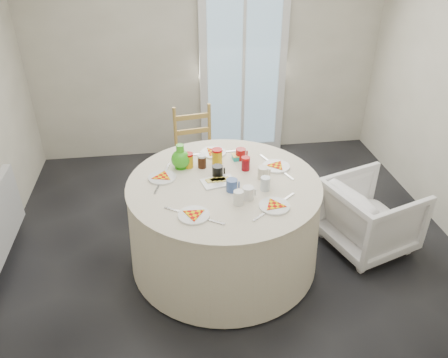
{
  "coord_description": "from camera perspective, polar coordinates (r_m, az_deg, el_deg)",
  "views": [
    {
      "loc": [
        -0.49,
        -2.91,
        2.55
      ],
      "look_at": [
        -0.1,
        -0.05,
        0.8
      ],
      "focal_mm": 35.0,
      "sensor_mm": 36.0,
      "label": 1
    }
  ],
  "objects": [
    {
      "name": "cheese_platter",
      "position": [
        3.38,
        -0.74,
        -0.44
      ],
      "size": [
        0.28,
        0.21,
        0.03
      ],
      "primitive_type": null,
      "rotation": [
        0.0,
        0.0,
        0.22
      ],
      "color": "white",
      "rests_on": "table"
    },
    {
      "name": "green_pitcher",
      "position": [
        3.55,
        -5.69,
        2.91
      ],
      "size": [
        0.16,
        0.16,
        0.2
      ],
      "primitive_type": null,
      "rotation": [
        0.0,
        0.0,
        -0.02
      ],
      "color": "green",
      "rests_on": "table"
    },
    {
      "name": "armchair",
      "position": [
        3.96,
        18.73,
        -3.67
      ],
      "size": [
        0.82,
        0.84,
        0.7
      ],
      "primitive_type": "imported",
      "rotation": [
        0.0,
        0.0,
        1.9
      ],
      "color": "white",
      "rests_on": "floor"
    },
    {
      "name": "mugs_glasses",
      "position": [
        3.36,
        2.46,
        0.08
      ],
      "size": [
        0.79,
        0.79,
        0.12
      ],
      "primitive_type": null,
      "rotation": [
        0.0,
        0.0,
        0.26
      ],
      "color": "#9F9493",
      "rests_on": "table"
    },
    {
      "name": "floor",
      "position": [
        3.9,
        1.33,
        -9.6
      ],
      "size": [
        4.0,
        4.0,
        0.0
      ],
      "primitive_type": "plane",
      "color": "black",
      "rests_on": "ground"
    },
    {
      "name": "place_settings",
      "position": [
        3.38,
        -0.0,
        -0.43
      ],
      "size": [
        1.37,
        1.37,
        0.02
      ],
      "primitive_type": null,
      "rotation": [
        0.0,
        0.0,
        -0.16
      ],
      "color": "white",
      "rests_on": "table"
    },
    {
      "name": "butter_tub",
      "position": [
        3.7,
        1.96,
        2.81
      ],
      "size": [
        0.12,
        0.09,
        0.05
      ],
      "primitive_type": "cube",
      "rotation": [
        0.0,
        0.0,
        0.1
      ],
      "color": "teal",
      "rests_on": "table"
    },
    {
      "name": "wooden_chair",
      "position": [
        4.45,
        -3.56,
        3.33
      ],
      "size": [
        0.47,
        0.45,
        0.93
      ],
      "primitive_type": null,
      "rotation": [
        0.0,
        0.0,
        0.14
      ],
      "color": "olive",
      "rests_on": "floor"
    },
    {
      "name": "jar_cluster",
      "position": [
        3.55,
        -1.1,
        2.1
      ],
      "size": [
        0.58,
        0.42,
        0.15
      ],
      "primitive_type": null,
      "rotation": [
        0.0,
        0.0,
        -0.34
      ],
      "color": "brown",
      "rests_on": "table"
    },
    {
      "name": "glass_door",
      "position": [
        5.16,
        2.49,
        14.35
      ],
      "size": [
        1.0,
        0.08,
        2.1
      ],
      "primitive_type": "cube",
      "color": "silver",
      "rests_on": "floor"
    },
    {
      "name": "table",
      "position": [
        3.61,
        -0.0,
        -5.78
      ],
      "size": [
        1.56,
        1.56,
        0.79
      ],
      "primitive_type": "cylinder",
      "color": "beige",
      "rests_on": "floor"
    },
    {
      "name": "wall_back",
      "position": [
        5.09,
        -2.19,
        17.03
      ],
      "size": [
        4.0,
        0.02,
        2.6
      ],
      "primitive_type": "cube",
      "color": "#BCB5A3",
      "rests_on": "floor"
    }
  ]
}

